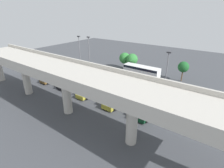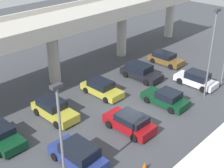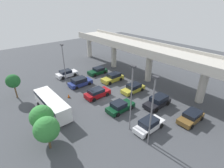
# 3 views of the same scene
# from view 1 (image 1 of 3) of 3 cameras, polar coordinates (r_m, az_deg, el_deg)

# --- Properties ---
(ground_plane) EXTENTS (92.65, 92.65, 0.00)m
(ground_plane) POSITION_cam_1_polar(r_m,az_deg,el_deg) (34.38, 0.12, -1.16)
(ground_plane) COLOR #424449
(highway_overpass) EXTENTS (44.50, 6.27, 7.39)m
(highway_overpass) POSITION_cam_1_polar(r_m,az_deg,el_deg) (24.74, -15.29, 2.77)
(highway_overpass) COLOR #BCB7AD
(highway_overpass) RESTS_ON ground_plane
(parked_car_0) EXTENTS (2.20, 4.52, 1.50)m
(parked_car_0) POSITION_cam_1_polar(r_m,az_deg,el_deg) (29.94, 21.13, -5.26)
(parked_car_0) COLOR silver
(parked_car_0) RESTS_ON ground_plane
(parked_car_1) EXTENTS (2.22, 4.33, 1.43)m
(parked_car_1) POSITION_cam_1_polar(r_m,az_deg,el_deg) (25.71, 10.54, -8.95)
(parked_car_1) COLOR #0C381E
(parked_car_1) RESTS_ON ground_plane
(parked_car_2) EXTENTS (2.25, 4.54, 1.62)m
(parked_car_2) POSITION_cam_1_polar(r_m,az_deg,el_deg) (31.57, 11.32, -2.43)
(parked_car_2) COLOR navy
(parked_car_2) RESTS_ON ground_plane
(parked_car_3) EXTENTS (2.15, 4.72, 1.63)m
(parked_car_3) POSITION_cam_1_polar(r_m,az_deg,el_deg) (27.83, 0.91, -5.63)
(parked_car_3) COLOR gold
(parked_car_3) RESTS_ON ground_plane
(parked_car_4) EXTENTS (2.19, 4.47, 1.52)m
(parked_car_4) POSITION_cam_1_polar(r_m,az_deg,el_deg) (34.05, 2.70, -0.09)
(parked_car_4) COLOR maroon
(parked_car_4) RESTS_ON ground_plane
(parked_car_5) EXTENTS (2.08, 4.64, 1.50)m
(parked_car_5) POSITION_cam_1_polar(r_m,az_deg,el_deg) (31.30, -7.77, -2.54)
(parked_car_5) COLOR gold
(parked_car_5) RESTS_ON ground_plane
(parked_car_6) EXTENTS (2.21, 4.49, 1.48)m
(parked_car_6) POSITION_cam_1_polar(r_m,az_deg,el_deg) (37.02, -4.67, 1.73)
(parked_car_6) COLOR #0C381E
(parked_car_6) RESTS_ON ground_plane
(parked_car_7) EXTENTS (2.26, 4.75, 1.63)m
(parked_car_7) POSITION_cam_1_polar(r_m,az_deg,el_deg) (35.42, -13.97, 0.24)
(parked_car_7) COLOR black
(parked_car_7) RESTS_ON ground_plane
(parked_car_8) EXTENTS (2.04, 4.51, 1.56)m
(parked_car_8) POSITION_cam_1_polar(r_m,az_deg,el_deg) (40.67, -10.65, 3.48)
(parked_car_8) COLOR silver
(parked_car_8) RESTS_ON ground_plane
(parked_car_9) EXTENTS (2.15, 4.33, 1.39)m
(parked_car_9) POSITION_cam_1_polar(r_m,az_deg,el_deg) (39.31, -19.45, 1.74)
(parked_car_9) COLOR brown
(parked_car_9) RESTS_ON ground_plane
(shuttle_bus) EXTENTS (8.28, 2.56, 2.52)m
(shuttle_bus) POSITION_cam_1_polar(r_m,az_deg,el_deg) (39.86, 9.58, 4.34)
(shuttle_bus) COLOR white
(shuttle_bus) RESTS_ON ground_plane
(lamp_post_near_aisle) EXTENTS (0.70, 0.35, 8.68)m
(lamp_post_near_aisle) POSITION_cam_1_polar(r_m,az_deg,el_deg) (41.97, -10.51, 10.24)
(lamp_post_near_aisle) COLOR slate
(lamp_post_near_aisle) RESTS_ON ground_plane
(lamp_post_mid_lot) EXTENTS (0.70, 0.35, 8.82)m
(lamp_post_mid_lot) POSITION_cam_1_polar(r_m,az_deg,el_deg) (39.62, -7.46, 9.78)
(lamp_post_mid_lot) COLOR slate
(lamp_post_mid_lot) RESTS_ON ground_plane
(lamp_post_by_overpass) EXTENTS (0.70, 0.35, 7.92)m
(lamp_post_by_overpass) POSITION_cam_1_polar(r_m,az_deg,el_deg) (30.76, 17.41, 4.05)
(lamp_post_by_overpass) COLOR slate
(lamp_post_by_overpass) RESTS_ON ground_plane
(tree_front_left) EXTENTS (2.26, 2.26, 4.28)m
(tree_front_left) POSITION_cam_1_polar(r_m,az_deg,el_deg) (39.40, 22.29, 5.15)
(tree_front_left) COLOR brown
(tree_front_left) RESTS_ON ground_plane
(tree_front_centre) EXTENTS (2.81, 2.81, 4.27)m
(tree_front_centre) POSITION_cam_1_polar(r_m,az_deg,el_deg) (43.63, 6.56, 8.01)
(tree_front_centre) COLOR brown
(tree_front_centre) RESTS_ON ground_plane
(tree_front_right) EXTENTS (2.82, 2.82, 4.12)m
(tree_front_right) POSITION_cam_1_polar(r_m,az_deg,el_deg) (45.11, 4.20, 8.40)
(tree_front_right) COLOR brown
(tree_front_right) RESTS_ON ground_plane
(traffic_cone) EXTENTS (0.44, 0.44, 0.70)m
(traffic_cone) POSITION_cam_1_polar(r_m,az_deg,el_deg) (36.03, 10.05, 0.22)
(traffic_cone) COLOR black
(traffic_cone) RESTS_ON ground_plane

